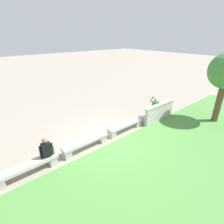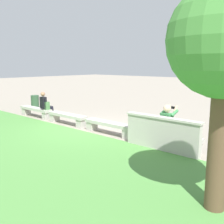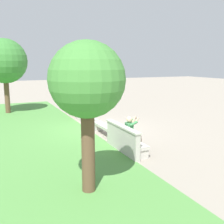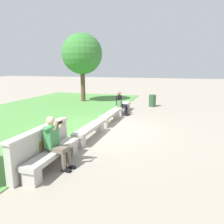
{
  "view_description": "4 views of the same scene",
  "coord_description": "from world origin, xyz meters",
  "px_view_note": "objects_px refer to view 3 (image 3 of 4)",
  "views": [
    {
      "loc": [
        4.36,
        5.54,
        4.59
      ],
      "look_at": [
        -0.94,
        -0.76,
        0.89
      ],
      "focal_mm": 28.0,
      "sensor_mm": 36.0,
      "label": 1
    },
    {
      "loc": [
        -7.36,
        6.76,
        2.48
      ],
      "look_at": [
        -1.03,
        -0.34,
        0.75
      ],
      "focal_mm": 42.0,
      "sensor_mm": 36.0,
      "label": 2
    },
    {
      "loc": [
        -11.83,
        4.53,
        3.25
      ],
      "look_at": [
        -1.37,
        -0.25,
        1.09
      ],
      "focal_mm": 42.0,
      "sensor_mm": 36.0,
      "label": 3
    },
    {
      "loc": [
        -8.07,
        -2.96,
        2.53
      ],
      "look_at": [
        -1.05,
        -0.78,
        0.98
      ],
      "focal_mm": 35.0,
      "sensor_mm": 36.0,
      "label": 4
    }
  ],
  "objects_px": {
    "tree_behind_wall": "(5,61)",
    "tree_left_background": "(87,82)",
    "bench_main": "(130,143)",
    "trash_bin": "(85,104)",
    "bench_mid": "(88,119)",
    "person_distant": "(80,107)",
    "bench_far": "(75,111)",
    "backpack": "(80,108)",
    "person_photographer": "(132,131)",
    "bench_near": "(105,129)"
  },
  "relations": [
    {
      "from": "bench_mid",
      "to": "trash_bin",
      "type": "height_order",
      "value": "trash_bin"
    },
    {
      "from": "person_photographer",
      "to": "tree_behind_wall",
      "type": "distance_m",
      "value": 10.94
    },
    {
      "from": "person_distant",
      "to": "bench_far",
      "type": "bearing_deg",
      "value": 5.14
    },
    {
      "from": "tree_behind_wall",
      "to": "bench_mid",
      "type": "bearing_deg",
      "value": -144.43
    },
    {
      "from": "bench_main",
      "to": "bench_near",
      "type": "xyz_separation_m",
      "value": [
        2.37,
        0.0,
        0.0
      ]
    },
    {
      "from": "bench_far",
      "to": "tree_behind_wall",
      "type": "height_order",
      "value": "tree_behind_wall"
    },
    {
      "from": "tree_behind_wall",
      "to": "tree_left_background",
      "type": "distance_m",
      "value": 12.35
    },
    {
      "from": "backpack",
      "to": "bench_far",
      "type": "bearing_deg",
      "value": 2.13
    },
    {
      "from": "bench_far",
      "to": "tree_left_background",
      "type": "height_order",
      "value": "tree_left_background"
    },
    {
      "from": "backpack",
      "to": "tree_behind_wall",
      "type": "distance_m",
      "value": 5.91
    },
    {
      "from": "person_distant",
      "to": "trash_bin",
      "type": "bearing_deg",
      "value": -23.58
    },
    {
      "from": "bench_far",
      "to": "trash_bin",
      "type": "relative_size",
      "value": 2.83
    },
    {
      "from": "bench_mid",
      "to": "tree_behind_wall",
      "type": "bearing_deg",
      "value": 35.57
    },
    {
      "from": "bench_far",
      "to": "person_distant",
      "type": "relative_size",
      "value": 1.68
    },
    {
      "from": "bench_main",
      "to": "person_photographer",
      "type": "xyz_separation_m",
      "value": [
        0.0,
        -0.08,
        0.43
      ]
    },
    {
      "from": "bench_far",
      "to": "backpack",
      "type": "height_order",
      "value": "backpack"
    },
    {
      "from": "bench_near",
      "to": "bench_main",
      "type": "bearing_deg",
      "value": 180.0
    },
    {
      "from": "bench_main",
      "to": "bench_far",
      "type": "height_order",
      "value": "same"
    },
    {
      "from": "bench_main",
      "to": "bench_mid",
      "type": "bearing_deg",
      "value": 0.0
    },
    {
      "from": "bench_mid",
      "to": "trash_bin",
      "type": "distance_m",
      "value": 4.79
    },
    {
      "from": "bench_main",
      "to": "tree_behind_wall",
      "type": "height_order",
      "value": "tree_behind_wall"
    },
    {
      "from": "bench_near",
      "to": "tree_left_background",
      "type": "relative_size",
      "value": 0.56
    },
    {
      "from": "tree_behind_wall",
      "to": "trash_bin",
      "type": "bearing_deg",
      "value": -96.73
    },
    {
      "from": "bench_main",
      "to": "tree_left_background",
      "type": "distance_m",
      "value": 4.23
    },
    {
      "from": "trash_bin",
      "to": "tree_left_background",
      "type": "bearing_deg",
      "value": 161.83
    },
    {
      "from": "bench_mid",
      "to": "bench_far",
      "type": "bearing_deg",
      "value": 0.0
    },
    {
      "from": "person_distant",
      "to": "tree_left_background",
      "type": "xyz_separation_m",
      "value": [
        -8.72,
        2.54,
        2.12
      ]
    },
    {
      "from": "bench_mid",
      "to": "tree_left_background",
      "type": "relative_size",
      "value": 0.56
    },
    {
      "from": "tree_behind_wall",
      "to": "tree_left_background",
      "type": "bearing_deg",
      "value": -174.26
    },
    {
      "from": "bench_mid",
      "to": "bench_far",
      "type": "xyz_separation_m",
      "value": [
        2.37,
        0.0,
        0.0
      ]
    },
    {
      "from": "bench_mid",
      "to": "person_distant",
      "type": "xyz_separation_m",
      "value": [
        1.64,
        -0.07,
        0.37
      ]
    },
    {
      "from": "person_photographer",
      "to": "trash_bin",
      "type": "xyz_separation_m",
      "value": [
        9.32,
        -1.28,
        -0.36
      ]
    },
    {
      "from": "bench_mid",
      "to": "person_photographer",
      "type": "bearing_deg",
      "value": -179.07
    },
    {
      "from": "bench_mid",
      "to": "tree_left_background",
      "type": "xyz_separation_m",
      "value": [
        -7.09,
        2.48,
        2.49
      ]
    },
    {
      "from": "bench_far",
      "to": "tree_left_background",
      "type": "relative_size",
      "value": 0.56
    },
    {
      "from": "bench_far",
      "to": "person_photographer",
      "type": "xyz_separation_m",
      "value": [
        -7.1,
        -0.08,
        0.43
      ]
    },
    {
      "from": "bench_far",
      "to": "backpack",
      "type": "distance_m",
      "value": 0.91
    },
    {
      "from": "bench_near",
      "to": "tree_left_background",
      "type": "xyz_separation_m",
      "value": [
        -4.72,
        2.48,
        2.49
      ]
    },
    {
      "from": "bench_far",
      "to": "tree_left_background",
      "type": "bearing_deg",
      "value": 165.31
    },
    {
      "from": "bench_near",
      "to": "bench_mid",
      "type": "distance_m",
      "value": 2.37
    },
    {
      "from": "bench_mid",
      "to": "backpack",
      "type": "distance_m",
      "value": 1.55
    },
    {
      "from": "bench_far",
      "to": "tree_left_background",
      "type": "xyz_separation_m",
      "value": [
        -9.45,
        2.48,
        2.49
      ]
    },
    {
      "from": "tree_left_background",
      "to": "trash_bin",
      "type": "relative_size",
      "value": 5.05
    },
    {
      "from": "person_photographer",
      "to": "tree_behind_wall",
      "type": "bearing_deg",
      "value": 20.9
    },
    {
      "from": "person_photographer",
      "to": "backpack",
      "type": "relative_size",
      "value": 3.08
    },
    {
      "from": "tree_behind_wall",
      "to": "tree_left_background",
      "type": "xyz_separation_m",
      "value": [
        -12.28,
        -1.23,
        -0.56
      ]
    },
    {
      "from": "bench_main",
      "to": "tree_behind_wall",
      "type": "xyz_separation_m",
      "value": [
        9.93,
        3.71,
        3.05
      ]
    },
    {
      "from": "person_distant",
      "to": "backpack",
      "type": "relative_size",
      "value": 2.94
    },
    {
      "from": "bench_main",
      "to": "tree_behind_wall",
      "type": "distance_m",
      "value": 11.03
    },
    {
      "from": "tree_left_background",
      "to": "trash_bin",
      "type": "xyz_separation_m",
      "value": [
        11.68,
        -3.83,
        -2.42
      ]
    }
  ]
}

